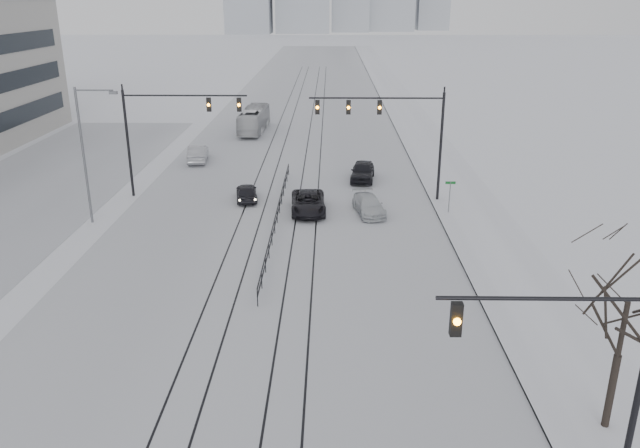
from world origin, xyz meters
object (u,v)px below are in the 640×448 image
(sedan_sb_inner, at_px, (247,192))
(sedan_nb_right, at_px, (369,205))
(traffic_mast_near, at_px, (587,364))
(box_truck, at_px, (254,120))
(sedan_nb_front, at_px, (308,203))
(bare_tree, at_px, (625,316))
(sedan_nb_far, at_px, (363,171))
(sedan_sb_outer, at_px, (198,154))

(sedan_sb_inner, height_order, sedan_nb_right, sedan_sb_inner)
(traffic_mast_near, height_order, sedan_sb_inner, traffic_mast_near)
(box_truck, bearing_deg, sedan_nb_front, 106.65)
(bare_tree, height_order, sedan_nb_right, bare_tree)
(sedan_nb_front, relative_size, sedan_nb_far, 1.12)
(traffic_mast_near, xyz_separation_m, sedan_nb_front, (-8.79, 26.32, -3.86))
(sedan_sb_outer, bearing_deg, bare_tree, 113.81)
(sedan_sb_inner, xyz_separation_m, sedan_nb_far, (8.89, 5.54, 0.14))
(sedan_nb_right, distance_m, sedan_nb_far, 8.46)
(sedan_sb_inner, distance_m, sedan_nb_right, 9.38)
(sedan_sb_inner, height_order, sedan_sb_outer, sedan_sb_outer)
(sedan_sb_inner, height_order, sedan_nb_front, sedan_nb_front)
(sedan_sb_outer, height_order, box_truck, box_truck)
(sedan_nb_far, bearing_deg, box_truck, 126.31)
(sedan_nb_front, bearing_deg, traffic_mast_near, -74.61)
(sedan_sb_inner, bearing_deg, sedan_sb_outer, -71.61)
(sedan_nb_far, xyz_separation_m, box_truck, (-11.21, 19.58, 0.57))
(sedan_nb_far, bearing_deg, sedan_sb_outer, 164.64)
(traffic_mast_near, xyz_separation_m, sedan_sb_outer, (-19.41, 40.47, -3.81))
(sedan_sb_inner, distance_m, sedan_nb_front, 5.38)
(traffic_mast_near, height_order, bare_tree, traffic_mast_near)
(traffic_mast_near, relative_size, sedan_nb_front, 1.38)
(bare_tree, bearing_deg, sedan_nb_right, 106.81)
(sedan_nb_far, relative_size, box_truck, 0.47)
(sedan_nb_far, distance_m, box_truck, 22.57)
(traffic_mast_near, relative_size, sedan_nb_far, 1.54)
(sedan_sb_outer, xyz_separation_m, sedan_nb_far, (14.83, -5.95, 0.02))
(sedan_nb_right, xyz_separation_m, sedan_nb_far, (-0.03, 8.46, 0.15))
(sedan_sb_inner, distance_m, box_truck, 25.24)
(box_truck, bearing_deg, sedan_sb_outer, 77.64)
(bare_tree, distance_m, sedan_nb_right, 24.39)
(bare_tree, height_order, sedan_nb_far, bare_tree)
(box_truck, bearing_deg, traffic_mast_near, 108.78)
(bare_tree, xyz_separation_m, sedan_nb_front, (-11.20, 23.31, -3.78))
(sedan_sb_outer, distance_m, sedan_nb_right, 20.70)
(sedan_nb_far, bearing_deg, sedan_nb_front, -110.69)
(box_truck, bearing_deg, sedan_nb_right, 114.35)
(bare_tree, relative_size, sedan_sb_outer, 1.33)
(traffic_mast_near, bearing_deg, sedan_nb_far, 97.55)
(sedan_sb_outer, bearing_deg, sedan_nb_far, 151.73)
(bare_tree, xyz_separation_m, box_truck, (-18.20, 51.09, -3.14))
(bare_tree, height_order, sedan_sb_outer, bare_tree)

